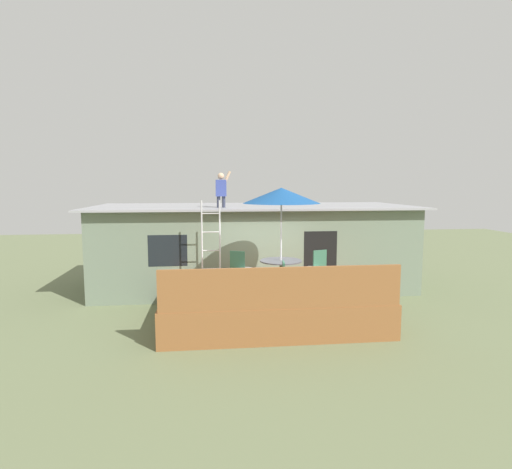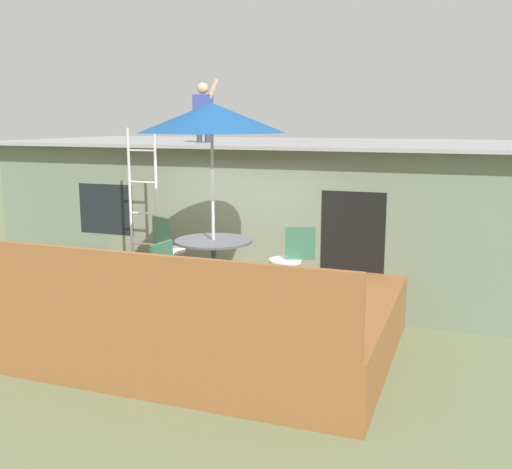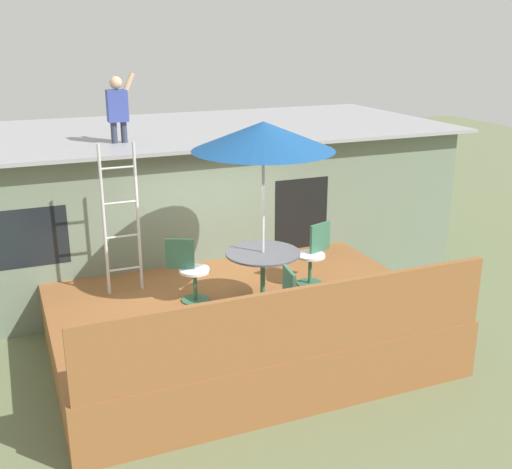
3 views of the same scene
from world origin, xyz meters
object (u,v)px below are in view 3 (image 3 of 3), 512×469
at_px(person_figure, 118,105).
at_px(patio_table, 263,263).
at_px(patio_chair_near, 285,301).
at_px(patio_chair_right, 314,255).
at_px(step_ladder, 121,220).
at_px(patio_umbrella, 263,136).
at_px(patio_chair_left, 190,270).

bearing_deg(person_figure, patio_table, -63.03).
bearing_deg(patio_chair_near, patio_chair_right, -31.81).
height_order(patio_table, patio_chair_right, patio_chair_right).
bearing_deg(step_ladder, patio_chair_right, -15.90).
distance_m(patio_table, patio_umbrella, 1.76).
relative_size(patio_chair_right, patio_chair_near, 1.00).
xyz_separation_m(patio_table, step_ladder, (-1.72, 1.11, 0.51)).
relative_size(patio_table, patio_chair_near, 1.13).
xyz_separation_m(patio_umbrella, person_figure, (-1.37, 2.69, 0.18)).
bearing_deg(patio_umbrella, patio_chair_near, -97.19).
relative_size(step_ladder, patio_chair_near, 2.39).
height_order(step_ladder, person_figure, person_figure).
distance_m(person_figure, patio_chair_left, 3.10).
height_order(step_ladder, patio_chair_near, step_ladder).
bearing_deg(step_ladder, patio_table, -32.92).
bearing_deg(patio_chair_left, step_ladder, 163.52).
height_order(patio_table, patio_chair_near, patio_chair_near).
relative_size(patio_umbrella, step_ladder, 1.15).
height_order(person_figure, patio_chair_right, person_figure).
distance_m(patio_umbrella, patio_chair_right, 2.16).
bearing_deg(step_ladder, patio_umbrella, -32.92).
height_order(patio_table, patio_chair_left, patio_chair_left).
bearing_deg(step_ladder, patio_chair_near, -53.35).
xyz_separation_m(patio_umbrella, patio_chair_left, (-0.93, 0.43, -1.89)).
xyz_separation_m(patio_table, person_figure, (-1.37, 2.69, 1.95)).
bearing_deg(patio_chair_right, step_ladder, -35.28).
bearing_deg(patio_chair_right, person_figure, -64.38).
distance_m(patio_chair_right, patio_chair_near, 1.76).
height_order(patio_table, step_ladder, step_ladder).
bearing_deg(patio_chair_near, step_ladder, 43.84).
relative_size(person_figure, patio_chair_right, 1.21).
distance_m(person_figure, patio_chair_right, 3.91).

